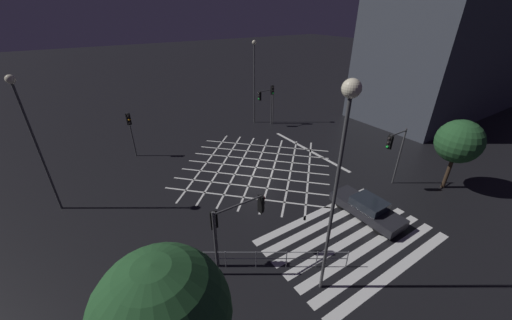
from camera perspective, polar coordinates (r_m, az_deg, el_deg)
ground_plane at (r=23.29m, az=0.00°, el=-1.50°), size 200.00×200.00×0.00m
road_markings at (r=19.80m, az=9.61°, el=-7.86°), size 14.37×19.93×0.01m
office_building at (r=46.75m, az=38.38°, el=21.09°), size 33.07×10.06×20.51m
traffic_light_se_main at (r=21.45m, az=25.92°, el=2.23°), size 1.95×0.36×4.35m
traffic_light_sw_cross at (r=13.84m, az=-8.32°, el=-13.25°), size 0.36×0.39×3.38m
traffic_light_nw_cross at (r=26.14m, az=-23.86°, el=6.19°), size 0.36×0.39×3.91m
traffic_light_ne_cross at (r=31.37m, az=3.24°, el=12.47°), size 0.36×0.39×4.33m
traffic_light_sw_main at (r=13.59m, az=-2.76°, el=-11.57°), size 2.78×0.36×3.83m
traffic_light_ne_main at (r=31.07m, az=1.92°, el=12.02°), size 2.04×0.36×4.00m
street_lamp_east at (r=10.32m, az=16.97°, el=3.09°), size 0.64×0.64×9.59m
street_lamp_west at (r=20.36m, az=-38.66°, el=5.55°), size 0.48×0.48×8.50m
street_lamp_far at (r=31.33m, az=-0.37°, el=17.13°), size 0.42×0.42×8.70m
street_tree_near at (r=23.38m, az=35.52°, el=3.00°), size 2.92×2.92×5.11m
street_tree_far at (r=8.67m, az=-18.16°, el=-27.37°), size 3.60×3.60×6.34m
waiting_car at (r=19.15m, az=21.31°, el=-8.91°), size 1.73×4.61×1.23m
pedestrian_railing at (r=14.80m, az=0.00°, el=-18.86°), size 7.59×5.01×1.05m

